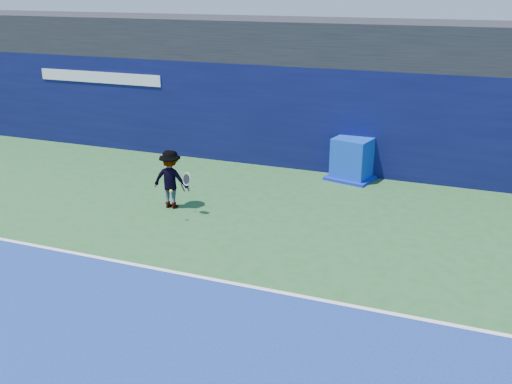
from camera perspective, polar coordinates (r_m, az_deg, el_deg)
ground at (r=8.75m, az=-14.24°, el=-17.25°), size 80.00×80.00×0.00m
baseline at (r=10.89m, az=-5.29°, el=-8.52°), size 24.00×0.10×0.01m
stadium_band at (r=17.65m, az=6.78°, el=14.80°), size 36.00×3.00×1.20m
back_wall_assembly at (r=17.02m, az=5.63°, el=7.47°), size 36.00×1.03×3.00m
equipment_cart at (r=16.29m, az=9.66°, el=3.19°), size 1.48×1.48×1.18m
tennis_player at (r=14.03m, az=-8.51°, el=1.27°), size 1.20×0.66×1.45m
tennis_ball at (r=13.13m, az=-8.51°, el=0.10°), size 0.07×0.07×0.07m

